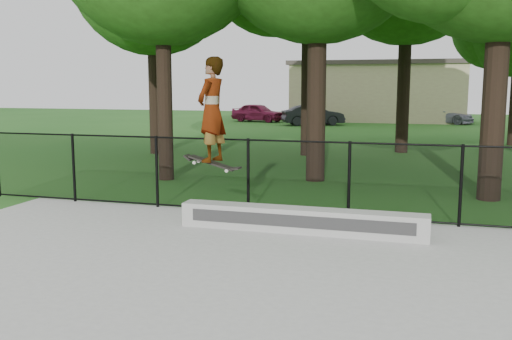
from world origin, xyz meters
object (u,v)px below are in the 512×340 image
object	(u,v)px
grind_ledge	(301,220)
car_c	(442,115)
skater_airborne	(212,111)
car_a	(258,113)
car_b	(313,115)

from	to	relation	value
grind_ledge	car_c	distance (m)	31.38
skater_airborne	car_a	bearing A→B (deg)	104.77
car_c	skater_airborne	world-z (taller)	skater_airborne
grind_ledge	car_a	xyz separation A→B (m)	(-9.43, 29.65, 0.38)
car_a	car_c	size ratio (longest dim) A/B	0.98
grind_ledge	car_a	distance (m)	31.12
grind_ledge	car_a	world-z (taller)	car_a
car_a	car_c	xyz separation A→B (m)	(12.52, 1.57, -0.04)
car_a	skater_airborne	bearing A→B (deg)	-151.53
grind_ledge	car_a	size ratio (longest dim) A/B	1.14
car_b	skater_airborne	xyz separation A→B (m)	(3.42, -27.38, 1.49)
car_b	skater_airborne	bearing A→B (deg)	162.14
grind_ledge	skater_airborne	distance (m)	2.45
car_b	car_c	bearing A→B (deg)	-88.31
car_a	skater_airborne	distance (m)	30.91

